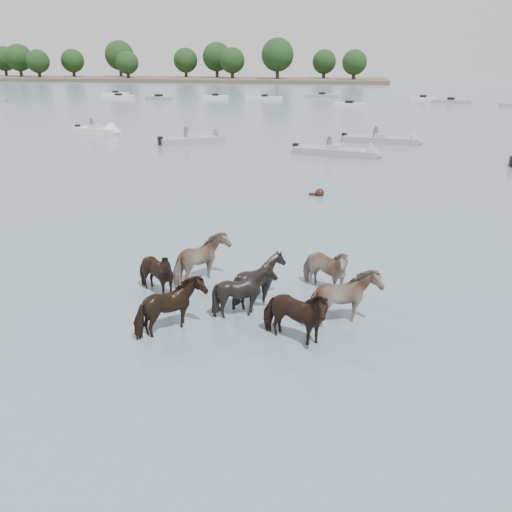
# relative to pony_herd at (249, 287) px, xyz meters

# --- Properties ---
(ground) EXTENTS (400.00, 400.00, 0.00)m
(ground) POSITION_rel_pony_herd_xyz_m (-2.21, -0.07, -0.61)
(ground) COLOR slate
(ground) RESTS_ON ground
(shoreline) EXTENTS (160.00, 30.00, 1.00)m
(shoreline) POSITION_rel_pony_herd_xyz_m (-72.21, 149.93, -0.11)
(shoreline) COLOR #4C4233
(shoreline) RESTS_ON ground
(pony_herd) EXTENTS (7.09, 4.86, 1.54)m
(pony_herd) POSITION_rel_pony_herd_xyz_m (0.00, 0.00, 0.00)
(pony_herd) COLOR black
(pony_herd) RESTS_ON ground
(swimming_pony) EXTENTS (0.72, 0.44, 0.44)m
(swimming_pony) POSITION_rel_pony_herd_xyz_m (0.63, 12.66, -0.51)
(swimming_pony) COLOR black
(swimming_pony) RESTS_ON ground
(motorboat_a) EXTENTS (5.30, 4.38, 1.92)m
(motorboat_a) POSITION_rel_pony_herd_xyz_m (-9.99, 28.03, -0.39)
(motorboat_a) COLOR gray
(motorboat_a) RESTS_ON ground
(motorboat_b) EXTENTS (6.34, 2.86, 1.92)m
(motorboat_b) POSITION_rel_pony_herd_xyz_m (1.46, 24.06, -0.39)
(motorboat_b) COLOR gray
(motorboat_b) RESTS_ON ground
(motorboat_c) EXTENTS (6.40, 2.47, 1.92)m
(motorboat_c) POSITION_rel_pony_herd_xyz_m (4.58, 30.63, -0.39)
(motorboat_c) COLOR gray
(motorboat_c) RESTS_ON ground
(motorboat_f) EXTENTS (4.93, 2.61, 1.92)m
(motorboat_f) POSITION_rel_pony_herd_xyz_m (-20.03, 31.51, -0.38)
(motorboat_f) COLOR silver
(motorboat_f) RESTS_ON ground
(distant_flotilla) EXTENTS (106.91, 29.56, 0.93)m
(distant_flotilla) POSITION_rel_pony_herd_xyz_m (-2.39, 76.04, -0.35)
(distant_flotilla) COLOR gray
(distant_flotilla) RESTS_ON ground
(treeline) EXTENTS (147.89, 22.23, 12.32)m
(treeline) POSITION_rel_pony_herd_xyz_m (-75.30, 151.99, 5.97)
(treeline) COLOR #382619
(treeline) RESTS_ON ground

